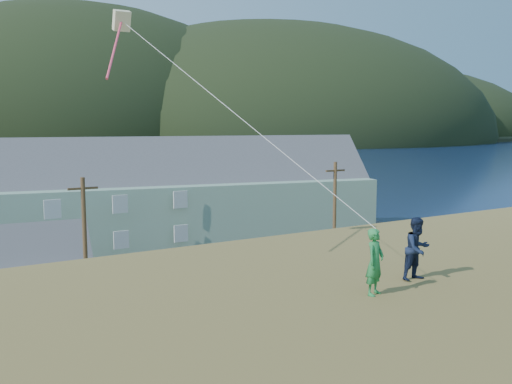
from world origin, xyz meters
TOP-DOWN VIEW (x-y plane):
  - ground at (0.00, 0.00)m, footprint 900.00×900.00m
  - grass_strip at (0.00, -2.00)m, footprint 110.00×8.00m
  - waterfront_lot at (0.00, 17.00)m, footprint 72.00×36.00m
  - far_hills at (35.59, 279.38)m, footprint 760.00×265.00m
  - lodge at (13.13, 18.15)m, footprint 35.01×15.66m
  - shed_white at (-3.21, 5.83)m, footprint 8.30×5.92m
  - utility_poles at (-2.15, 1.50)m, footprint 36.32×0.24m
  - kite_flyer_green at (0.96, -19.54)m, footprint 0.67×0.57m
  - kite_flyer_navy at (2.76, -19.14)m, footprint 0.80×0.64m
  - kite_rig at (-2.92, -13.52)m, footprint 2.56×3.38m

SIDE VIEW (x-z plane):
  - ground at x=0.00m, z-range 0.00..0.00m
  - grass_strip at x=0.00m, z-range 0.00..0.10m
  - waterfront_lot at x=0.00m, z-range 0.00..0.12m
  - far_hills at x=35.59m, z-range -69.50..73.50m
  - shed_white at x=-3.21m, z-range -0.72..5.54m
  - utility_poles at x=-2.15m, z-range -0.36..9.43m
  - lodge at x=13.13m, z-range -1.37..10.53m
  - kite_flyer_green at x=0.96m, z-range 7.20..8.77m
  - kite_flyer_navy at x=2.76m, z-range 7.20..8.82m
  - kite_rig at x=-2.92m, z-range 9.27..18.33m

